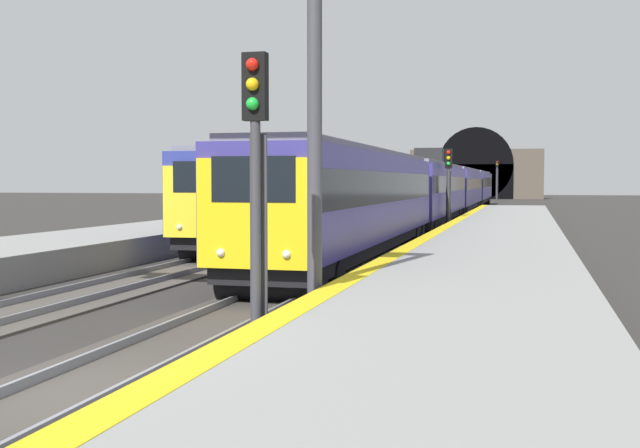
# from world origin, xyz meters

# --- Properties ---
(ground_plane) EXTENTS (320.00, 320.00, 0.00)m
(ground_plane) POSITION_xyz_m (0.00, 0.00, 0.00)
(ground_plane) COLOR #302D2B
(platform_right) EXTENTS (112.00, 4.94, 0.94)m
(platform_right) POSITION_xyz_m (0.00, -4.71, 0.47)
(platform_right) COLOR gray
(platform_right) RESTS_ON ground_plane
(platform_right_edge_strip) EXTENTS (112.00, 0.50, 0.01)m
(platform_right_edge_strip) POSITION_xyz_m (0.00, -2.49, 0.94)
(platform_right_edge_strip) COLOR yellow
(platform_right_edge_strip) RESTS_ON platform_right
(track_main_line) EXTENTS (160.00, 2.76, 0.21)m
(track_main_line) POSITION_xyz_m (0.00, 0.00, 0.04)
(track_main_line) COLOR #423D38
(track_main_line) RESTS_ON ground_plane
(train_main_approaching) EXTENTS (85.42, 2.89, 4.88)m
(train_main_approaching) POSITION_xyz_m (49.91, -0.00, 2.27)
(train_main_approaching) COLOR navy
(train_main_approaching) RESTS_ON ground_plane
(train_adjacent_platform) EXTENTS (57.13, 3.33, 4.99)m
(train_adjacent_platform) POSITION_xyz_m (43.65, 4.79, 2.34)
(train_adjacent_platform) COLOR navy
(train_adjacent_platform) RESTS_ON ground_plane
(railway_signal_near) EXTENTS (0.39, 0.38, 4.88)m
(railway_signal_near) POSITION_xyz_m (2.52, -1.77, 2.97)
(railway_signal_near) COLOR #38383D
(railway_signal_near) RESTS_ON ground_plane
(railway_signal_mid) EXTENTS (0.39, 0.38, 4.60)m
(railway_signal_mid) POSITION_xyz_m (33.18, -1.77, 2.81)
(railway_signal_mid) COLOR #38383D
(railway_signal_mid) RESTS_ON ground_plane
(railway_signal_far) EXTENTS (0.39, 0.38, 5.59)m
(railway_signal_far) POSITION_xyz_m (98.84, -1.77, 3.25)
(railway_signal_far) COLOR #38383D
(railway_signal_far) RESTS_ON ground_plane
(overhead_signal_gantry) EXTENTS (0.70, 9.14, 7.55)m
(overhead_signal_gantry) POSITION_xyz_m (5.06, 2.39, 5.71)
(overhead_signal_gantry) COLOR #3F3F47
(overhead_signal_gantry) RESTS_ON ground_plane
(tunnel_portal) EXTENTS (2.95, 21.13, 11.83)m
(tunnel_portal) POSITION_xyz_m (120.99, 2.39, 4.01)
(tunnel_portal) COLOR #51473D
(tunnel_portal) RESTS_ON ground_plane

